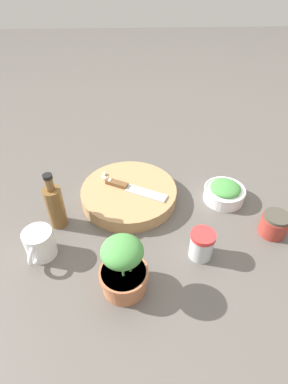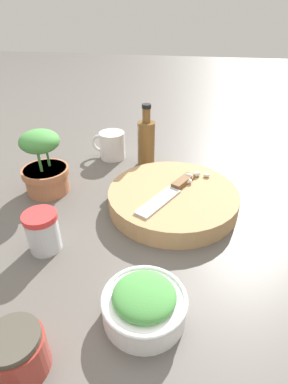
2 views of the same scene
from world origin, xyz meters
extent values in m
plane|color=#56514C|center=(0.00, 0.00, 0.00)|extent=(5.00, 5.00, 0.00)
cylinder|color=tan|center=(0.09, -0.10, 0.02)|extent=(0.31, 0.31, 0.04)
cube|color=brown|center=(0.13, -0.12, 0.05)|extent=(0.08, 0.05, 0.01)
cube|color=silver|center=(0.04, -0.07, 0.05)|extent=(0.13, 0.09, 0.01)
ellipsoid|color=silver|center=(0.18, -0.18, 0.05)|extent=(0.01, 0.02, 0.01)
ellipsoid|color=silver|center=(0.17, -0.15, 0.05)|extent=(0.03, 0.03, 0.01)
ellipsoid|color=#F2DBC8|center=(0.14, -0.13, 0.05)|extent=(0.02, 0.02, 0.01)
ellipsoid|color=#EBE5C8|center=(0.15, -0.13, 0.05)|extent=(0.02, 0.03, 0.02)
ellipsoid|color=silver|center=(0.14, -0.13, 0.05)|extent=(0.02, 0.02, 0.01)
cylinder|color=white|center=(-0.21, -0.09, 0.02)|extent=(0.13, 0.13, 0.04)
torus|color=white|center=(-0.21, -0.09, 0.04)|extent=(0.13, 0.13, 0.01)
ellipsoid|color=#478E42|center=(-0.21, -0.09, 0.05)|extent=(0.10, 0.10, 0.03)
cylinder|color=silver|center=(-0.10, 0.13, 0.04)|extent=(0.06, 0.06, 0.07)
cylinder|color=red|center=(-0.10, 0.13, 0.08)|extent=(0.07, 0.07, 0.01)
cylinder|color=white|center=(0.33, 0.11, 0.04)|extent=(0.08, 0.08, 0.08)
torus|color=white|center=(0.34, 0.15, 0.04)|extent=(0.02, 0.06, 0.06)
cylinder|color=#9E3328|center=(-0.32, 0.06, 0.03)|extent=(0.08, 0.08, 0.06)
cylinder|color=#474238|center=(-0.32, 0.06, 0.06)|extent=(0.07, 0.07, 0.01)
cylinder|color=brown|center=(0.30, 0.00, 0.07)|extent=(0.05, 0.05, 0.13)
cylinder|color=brown|center=(0.30, 0.00, 0.15)|extent=(0.02, 0.02, 0.04)
cylinder|color=black|center=(0.30, 0.00, 0.18)|extent=(0.03, 0.03, 0.01)
cylinder|color=#B26B47|center=(0.11, 0.22, 0.03)|extent=(0.11, 0.11, 0.07)
cylinder|color=#B26B47|center=(0.11, 0.22, 0.06)|extent=(0.12, 0.12, 0.02)
ellipsoid|color=#478E42|center=(0.11, 0.22, 0.14)|extent=(0.10, 0.10, 0.05)
cylinder|color=#478E42|center=(0.09, 0.22, 0.10)|extent=(0.01, 0.01, 0.07)
cylinder|color=#478E42|center=(0.11, 0.23, 0.10)|extent=(0.01, 0.01, 0.07)
cylinder|color=#478E42|center=(0.12, 0.22, 0.10)|extent=(0.01, 0.01, 0.07)
camera|label=1|loc=(0.08, 0.63, 0.66)|focal=28.00mm
camera|label=2|loc=(-0.50, -0.14, 0.42)|focal=28.00mm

